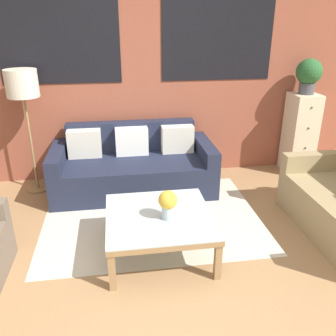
# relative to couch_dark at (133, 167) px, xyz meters

# --- Properties ---
(ground_plane) EXTENTS (16.00, 16.00, 0.00)m
(ground_plane) POSITION_rel_couch_dark_xyz_m (0.17, -1.95, -0.29)
(ground_plane) COLOR #9E754C
(wall_back_brick) EXTENTS (8.40, 0.09, 2.80)m
(wall_back_brick) POSITION_rel_couch_dark_xyz_m (0.17, 0.49, 1.12)
(wall_back_brick) COLOR brown
(wall_back_brick) RESTS_ON ground_plane
(rug) EXTENTS (2.28, 1.71, 0.00)m
(rug) POSITION_rel_couch_dark_xyz_m (0.14, -0.76, -0.28)
(rug) COLOR beige
(rug) RESTS_ON ground_plane
(couch_dark) EXTENTS (1.93, 0.88, 0.78)m
(couch_dark) POSITION_rel_couch_dark_xyz_m (0.00, 0.00, 0.00)
(couch_dark) COLOR #1E2338
(couch_dark) RESTS_ON ground_plane
(coffee_table) EXTENTS (0.92, 0.92, 0.39)m
(coffee_table) POSITION_rel_couch_dark_xyz_m (0.14, -1.37, 0.05)
(coffee_table) COLOR silver
(coffee_table) RESTS_ON ground_plane
(floor_lamp) EXTENTS (0.36, 0.36, 1.47)m
(floor_lamp) POSITION_rel_couch_dark_xyz_m (-1.20, 0.15, 0.96)
(floor_lamp) COLOR olive
(floor_lamp) RESTS_ON ground_plane
(drawer_cabinet) EXTENTS (0.35, 0.40, 1.08)m
(drawer_cabinet) POSITION_rel_couch_dark_xyz_m (2.27, 0.22, 0.25)
(drawer_cabinet) COLOR beige
(drawer_cabinet) RESTS_ON ground_plane
(potted_plant) EXTENTS (0.32, 0.32, 0.44)m
(potted_plant) POSITION_rel_couch_dark_xyz_m (2.27, 0.22, 1.04)
(potted_plant) COLOR #47474C
(potted_plant) RESTS_ON drawer_cabinet
(flower_vase) EXTENTS (0.16, 0.16, 0.26)m
(flower_vase) POSITION_rel_couch_dark_xyz_m (0.21, -1.44, 0.25)
(flower_vase) COLOR #ADBCC6
(flower_vase) RESTS_ON coffee_table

